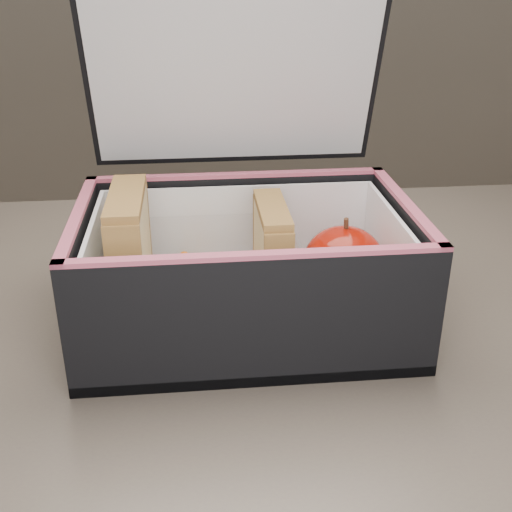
# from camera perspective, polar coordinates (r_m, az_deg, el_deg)

# --- Properties ---
(kitchen_table) EXTENTS (1.20, 0.80, 0.75)m
(kitchen_table) POSITION_cam_1_polar(r_m,az_deg,el_deg) (0.63, 6.04, -14.78)
(kitchen_table) COLOR brown
(kitchen_table) RESTS_ON ground
(lunch_bag) EXTENTS (0.30, 0.26, 0.29)m
(lunch_bag) POSITION_cam_1_polar(r_m,az_deg,el_deg) (0.58, -0.93, -0.31)
(lunch_bag) COLOR black
(lunch_bag) RESTS_ON kitchen_table
(plastic_tub) EXTENTS (0.17, 0.12, 0.07)m
(plastic_tub) POSITION_cam_1_polar(r_m,az_deg,el_deg) (0.58, -4.72, -1.86)
(plastic_tub) COLOR white
(plastic_tub) RESTS_ON lunch_bag
(sandwich_left) EXTENTS (0.03, 0.10, 0.12)m
(sandwich_left) POSITION_cam_1_polar(r_m,az_deg,el_deg) (0.58, -11.06, 0.05)
(sandwich_left) COLOR beige
(sandwich_left) RESTS_ON plastic_tub
(sandwich_right) EXTENTS (0.02, 0.09, 0.10)m
(sandwich_right) POSITION_cam_1_polar(r_m,az_deg,el_deg) (0.58, 1.43, -0.09)
(sandwich_right) COLOR beige
(sandwich_right) RESTS_ON plastic_tub
(carrot_sticks) EXTENTS (0.04, 0.13, 0.03)m
(carrot_sticks) POSITION_cam_1_polar(r_m,az_deg,el_deg) (0.58, -4.34, -3.66)
(carrot_sticks) COLOR #E05212
(carrot_sticks) RESTS_ON plastic_tub
(paper_napkin) EXTENTS (0.08, 0.08, 0.01)m
(paper_napkin) POSITION_cam_1_polar(r_m,az_deg,el_deg) (0.62, 7.30, -3.74)
(paper_napkin) COLOR white
(paper_napkin) RESTS_ON lunch_bag
(red_apple) EXTENTS (0.10, 0.10, 0.08)m
(red_apple) POSITION_cam_1_polar(r_m,az_deg,el_deg) (0.60, 7.79, -0.63)
(red_apple) COLOR #7F0B00
(red_apple) RESTS_ON paper_napkin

